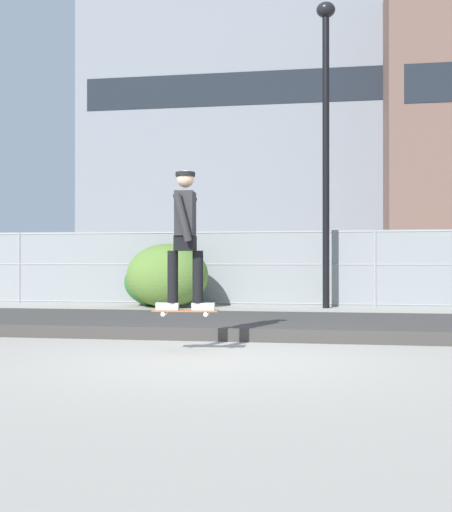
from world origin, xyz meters
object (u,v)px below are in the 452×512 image
(skateboard, at_px, (185,311))
(skater, at_px, (185,231))
(parked_car_mid, at_px, (350,270))
(parked_car_near, at_px, (163,270))
(shrub_left, at_px, (155,282))
(street_lamp, at_px, (326,119))
(shrub_center, at_px, (167,276))

(skateboard, xyz_separation_m, skater, (0.00, 0.00, 0.98))
(skateboard, xyz_separation_m, parked_car_mid, (2.15, 11.64, 0.34))
(parked_car_near, bearing_deg, skater, -73.82)
(skateboard, xyz_separation_m, shrub_left, (-2.62, 7.99, 0.08))
(skateboard, xyz_separation_m, street_lamp, (1.54, 7.93, 3.93))
(parked_car_near, relative_size, parked_car_mid, 1.01)
(parked_car_near, height_order, shrub_left, parked_car_near)
(skater, height_order, street_lamp, street_lamp)
(skateboard, height_order, shrub_center, shrub_center)
(skater, distance_m, parked_car_near, 12.00)
(skater, xyz_separation_m, shrub_left, (-2.62, 7.99, -0.89))
(skateboard, bearing_deg, skater, 0.00)
(skater, xyz_separation_m, parked_car_mid, (2.15, 11.64, -0.64))
(street_lamp, bearing_deg, parked_car_near, 143.70)
(street_lamp, height_order, shrub_left, street_lamp)
(skateboard, distance_m, parked_car_near, 11.99)
(street_lamp, bearing_deg, shrub_left, 179.12)
(parked_car_mid, bearing_deg, skater, -100.46)
(parked_car_near, bearing_deg, shrub_center, -73.81)
(shrub_left, bearing_deg, skateboard, -71.86)
(shrub_left, bearing_deg, skater, -71.86)
(skater, relative_size, shrub_center, 0.87)
(parked_car_near, bearing_deg, skateboard, -73.82)
(street_lamp, xyz_separation_m, shrub_center, (-3.71, -0.44, -3.68))
(parked_car_near, distance_m, parked_car_mid, 5.49)
(street_lamp, xyz_separation_m, shrub_left, (-4.16, 0.06, -3.85))
(skateboard, relative_size, shrub_center, 0.42)
(parked_car_near, relative_size, shrub_center, 2.29)
(parked_car_mid, bearing_deg, shrub_left, -142.55)
(skateboard, bearing_deg, parked_car_near, 106.18)
(skater, relative_size, street_lamp, 0.24)
(skateboard, distance_m, shrub_center, 7.80)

